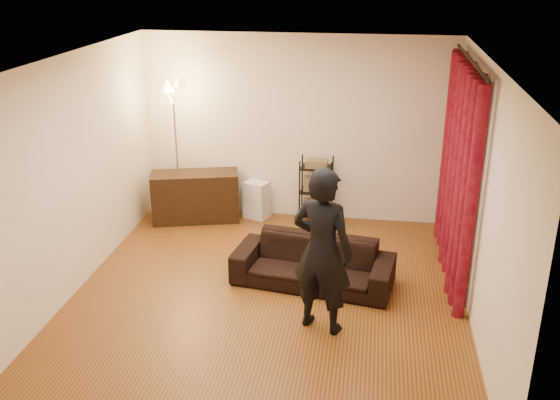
% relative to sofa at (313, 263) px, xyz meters
% --- Properties ---
extents(floor, '(5.00, 5.00, 0.00)m').
position_rel_sofa_xyz_m(floor, '(-0.48, -0.41, -0.28)').
color(floor, brown).
rests_on(floor, ground).
extents(ceiling, '(5.00, 5.00, 0.00)m').
position_rel_sofa_xyz_m(ceiling, '(-0.48, -0.41, 2.42)').
color(ceiling, white).
rests_on(ceiling, ground).
extents(wall_back, '(5.00, 0.00, 5.00)m').
position_rel_sofa_xyz_m(wall_back, '(-0.48, 2.09, 1.07)').
color(wall_back, '#F4E5CC').
rests_on(wall_back, ground).
extents(wall_front, '(5.00, 0.00, 5.00)m').
position_rel_sofa_xyz_m(wall_front, '(-0.48, -2.91, 1.07)').
color(wall_front, '#F4E5CC').
rests_on(wall_front, ground).
extents(wall_left, '(0.00, 5.00, 5.00)m').
position_rel_sofa_xyz_m(wall_left, '(-2.73, -0.41, 1.07)').
color(wall_left, '#F4E5CC').
rests_on(wall_left, ground).
extents(wall_right, '(0.00, 5.00, 5.00)m').
position_rel_sofa_xyz_m(wall_right, '(1.77, -0.41, 1.07)').
color(wall_right, '#F4E5CC').
rests_on(wall_right, ground).
extents(curtain_rod, '(0.04, 2.65, 0.04)m').
position_rel_sofa_xyz_m(curtain_rod, '(1.67, 0.71, 2.30)').
color(curtain_rod, black).
rests_on(curtain_rod, wall_right).
extents(curtain, '(0.22, 2.65, 2.55)m').
position_rel_sofa_xyz_m(curtain, '(1.65, 0.71, 1.00)').
color(curtain, maroon).
rests_on(curtain, ground).
extents(sofa, '(1.97, 1.01, 0.55)m').
position_rel_sofa_xyz_m(sofa, '(0.00, 0.00, 0.00)').
color(sofa, black).
rests_on(sofa, ground).
extents(person, '(0.76, 0.62, 1.79)m').
position_rel_sofa_xyz_m(person, '(0.18, -0.92, 0.62)').
color(person, black).
rests_on(person, ground).
extents(media_cabinet, '(1.34, 0.79, 0.73)m').
position_rel_sofa_xyz_m(media_cabinet, '(-1.92, 1.68, 0.09)').
color(media_cabinet, black).
rests_on(media_cabinet, ground).
extents(storage_boxes, '(0.42, 0.38, 0.57)m').
position_rel_sofa_xyz_m(storage_boxes, '(-1.05, 1.90, 0.01)').
color(storage_boxes, silver).
rests_on(storage_boxes, ground).
extents(wire_shelf, '(0.50, 0.39, 0.99)m').
position_rel_sofa_xyz_m(wire_shelf, '(-0.16, 1.86, 0.22)').
color(wire_shelf, black).
rests_on(wire_shelf, ground).
extents(floor_lamp, '(0.44, 0.44, 2.11)m').
position_rel_sofa_xyz_m(floor_lamp, '(-2.14, 1.58, 0.78)').
color(floor_lamp, silver).
rests_on(floor_lamp, ground).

